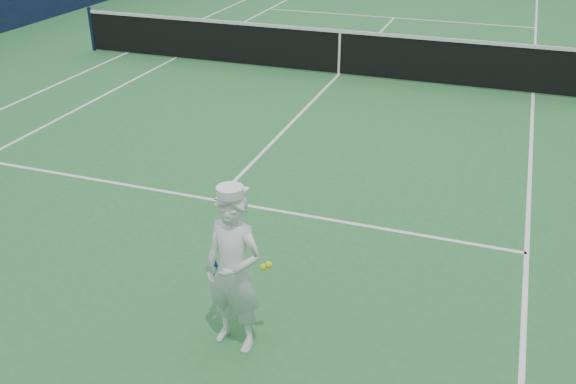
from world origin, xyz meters
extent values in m
plane|color=#296D36|center=(0.00, 0.00, 0.00)|extent=(80.00, 80.00, 0.00)
cube|color=white|center=(-5.49, 0.00, 0.00)|extent=(0.06, 23.83, 0.01)
cube|color=white|center=(-4.12, 0.00, 0.00)|extent=(0.06, 23.77, 0.01)
cube|color=white|center=(4.12, 0.00, 0.00)|extent=(0.06, 23.77, 0.01)
cube|color=white|center=(0.00, 6.40, 0.00)|extent=(8.23, 0.06, 0.01)
cube|color=white|center=(0.00, -6.40, 0.00)|extent=(8.23, 0.06, 0.01)
cube|color=white|center=(0.00, 0.00, 0.00)|extent=(0.06, 12.80, 0.01)
cylinder|color=#141E4C|center=(-6.40, 0.00, 0.54)|extent=(0.09, 0.09, 1.07)
cube|color=black|center=(0.00, 0.00, 0.50)|extent=(12.79, 0.02, 0.92)
cube|color=white|center=(0.00, 0.00, 0.97)|extent=(12.79, 0.04, 0.07)
cube|color=white|center=(0.00, 0.00, 0.47)|extent=(0.05, 0.03, 0.94)
imported|color=white|center=(1.47, -9.04, 0.82)|extent=(0.65, 0.49, 1.64)
cylinder|color=white|center=(1.47, -9.04, 1.66)|extent=(0.24, 0.24, 0.08)
cube|color=white|center=(1.49, -8.91, 1.63)|extent=(0.19, 0.13, 0.02)
cylinder|color=navy|center=(1.21, -8.91, 0.84)|extent=(0.05, 0.09, 0.22)
cube|color=#1D5AA0|center=(1.21, -8.85, 0.66)|extent=(0.03, 0.02, 0.14)
torus|color=#1D5AA0|center=(1.23, -8.80, 0.46)|extent=(0.31, 0.15, 0.29)
cube|color=beige|center=(1.23, -8.80, 0.46)|extent=(0.22, 0.04, 0.30)
sphere|color=#D0EF1B|center=(1.75, -8.98, 0.90)|extent=(0.07, 0.07, 0.07)
sphere|color=#D0EF1B|center=(1.79, -8.97, 0.93)|extent=(0.07, 0.07, 0.07)
camera|label=1|loc=(3.59, -13.51, 4.15)|focal=40.00mm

